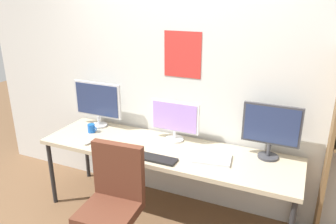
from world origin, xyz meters
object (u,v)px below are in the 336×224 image
Objects in this scene: monitor_left at (98,102)px; monitor_center at (175,119)px; computer_mouse at (88,142)px; laptop_closed at (212,159)px; office_chair at (113,215)px; keyboard_main at (155,158)px; desk at (166,153)px; monitor_right at (271,128)px; coffee_mug at (92,128)px.

monitor_left reaches higher than monitor_center.
laptop_closed is (1.20, 0.18, -0.00)m from computer_mouse.
office_chair is 2.51× the size of keyboard_main.
desk is 4.96× the size of monitor_right.
monitor_center is (0.90, -0.00, -0.06)m from monitor_left.
laptop_closed reaches higher than keyboard_main.
desk is 0.98m from monitor_left.
desk is 2.47× the size of office_chair.
computer_mouse is at bearing -68.92° from monitor_left.
monitor_center is 1.25× the size of keyboard_main.
monitor_right is at bearing 5.74° from coffee_mug.
coffee_mug is at bearing 118.40° from computer_mouse.
office_chair is at bearing -104.44° from desk.
computer_mouse reaches higher than desk.
monitor_center is at bearing -180.00° from monitor_right.
laptop_closed is (0.46, 0.20, 0.00)m from keyboard_main.
keyboard_main is at bearing -1.31° from computer_mouse.
monitor_right is 1.54× the size of laptop_closed.
monitor_left is at bearing 153.83° from keyboard_main.
computer_mouse is 0.30× the size of laptop_closed.
monitor_right is 1.71m from computer_mouse.
monitor_center is 5.14× the size of computer_mouse.
keyboard_main is 0.91m from coffee_mug.
monitor_right is at bearing 39.37° from office_chair.
coffee_mug is (-1.77, -0.18, -0.24)m from monitor_right.
monitor_right is (1.07, 0.88, 0.62)m from office_chair.
monitor_center is (0.17, 0.88, 0.56)m from office_chair.
office_chair is 1.06m from coffee_mug.
office_chair is at bearing -45.15° from coffee_mug.
coffee_mug is (0.03, -0.18, -0.23)m from monitor_left.
monitor_center is 0.91m from coffee_mug.
monitor_left is at bearing 180.00° from monitor_center.
computer_mouse is at bearing -165.42° from monitor_right.
computer_mouse is at bearing -61.60° from coffee_mug.
coffee_mug is (-0.87, -0.18, -0.18)m from monitor_center.
keyboard_main is at bearing -90.00° from desk.
monitor_left is 1.04m from keyboard_main.
laptop_closed reaches higher than desk.
laptop_closed is at bearing 23.26° from keyboard_main.
monitor_left is 1.43× the size of keyboard_main.
office_chair is 0.81m from computer_mouse.
monitor_center is 0.56m from laptop_closed.
monitor_left is 0.90m from monitor_center.
office_chair is 3.09× the size of laptop_closed.
office_chair is 0.96m from laptop_closed.
desk is at bearing -2.27° from coffee_mug.
monitor_right is 5.14× the size of computer_mouse.
monitor_left is 0.29m from coffee_mug.
monitor_left is 0.53m from computer_mouse.
monitor_right is at bearing 14.58° from computer_mouse.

